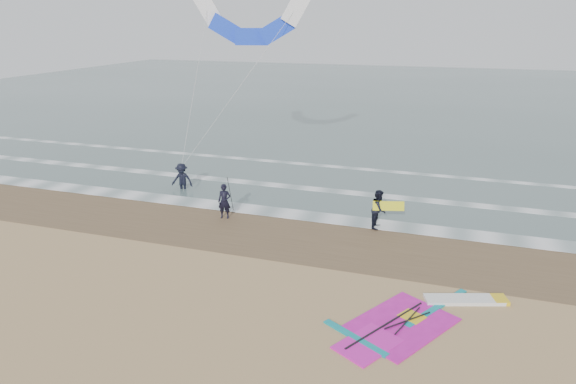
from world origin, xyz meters
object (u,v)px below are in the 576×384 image
(windsurf_rig, at_px, (420,318))
(person_wading, at_px, (182,173))
(person_standing, at_px, (224,201))
(person_walking, at_px, (379,209))
(surf_kite, at_px, (251,22))

(windsurf_rig, relative_size, person_wading, 3.00)
(person_standing, relative_size, person_walking, 0.94)
(person_walking, distance_m, person_wading, 10.61)
(windsurf_rig, xyz_separation_m, person_standing, (-8.90, 5.63, 0.75))
(surf_kite, bearing_deg, windsurf_rig, -50.09)
(person_walking, xyz_separation_m, surf_kite, (-7.79, 5.37, 7.41))
(surf_kite, bearing_deg, person_wading, -127.58)
(person_standing, xyz_separation_m, person_walking, (6.65, 1.01, 0.05))
(person_standing, height_order, person_walking, person_walking)
(person_walking, height_order, person_wading, person_wading)
(person_wading, distance_m, surf_kite, 8.54)
(person_standing, distance_m, surf_kite, 9.88)
(windsurf_rig, distance_m, surf_kite, 17.68)
(person_walking, xyz_separation_m, person_wading, (-10.43, 1.95, 0.04))
(windsurf_rig, distance_m, person_walking, 7.06)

